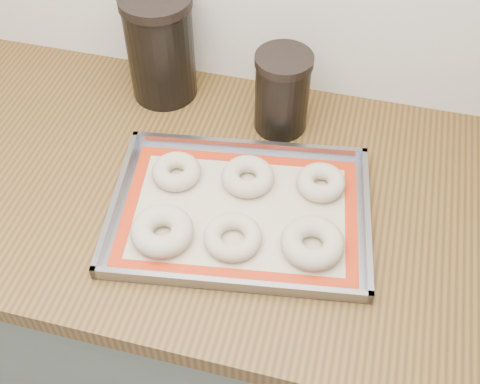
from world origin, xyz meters
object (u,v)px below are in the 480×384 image
(bagel_back_left, at_px, (176,171))
(bagel_back_mid, at_px, (248,176))
(baking_tray, at_px, (240,211))
(canister_left, at_px, (160,47))
(canister_mid, at_px, (282,92))
(bagel_front_right, at_px, (313,243))
(bagel_front_left, at_px, (162,231))
(bagel_front_mid, at_px, (233,237))
(bagel_back_right, at_px, (321,182))

(bagel_back_left, bearing_deg, bagel_back_mid, 8.72)
(baking_tray, xyz_separation_m, canister_left, (-0.24, 0.29, 0.11))
(bagel_back_left, height_order, canister_mid, canister_mid)
(bagel_front_right, xyz_separation_m, bagel_back_mid, (-0.14, 0.12, -0.00))
(bagel_back_mid, xyz_separation_m, canister_left, (-0.24, 0.22, 0.09))
(bagel_front_right, xyz_separation_m, canister_left, (-0.38, 0.34, 0.09))
(bagel_front_left, xyz_separation_m, canister_left, (-0.13, 0.38, 0.09))
(bagel_front_mid, relative_size, canister_left, 0.44)
(baking_tray, height_order, canister_mid, canister_mid)
(bagel_front_right, relative_size, bagel_back_right, 1.20)
(bagel_front_right, height_order, canister_left, canister_left)
(bagel_back_mid, bearing_deg, bagel_back_left, -171.28)
(bagel_front_right, bearing_deg, baking_tray, 160.68)
(bagel_front_left, relative_size, bagel_front_right, 1.00)
(bagel_front_mid, distance_m, bagel_back_left, 0.19)
(canister_left, bearing_deg, bagel_back_right, -28.15)
(baking_tray, relative_size, bagel_front_right, 4.64)
(baking_tray, relative_size, bagel_back_mid, 5.13)
(bagel_front_right, relative_size, bagel_back_mid, 1.11)
(baking_tray, xyz_separation_m, canister_mid, (0.02, 0.25, 0.08))
(bagel_front_left, bearing_deg, bagel_back_left, 98.55)
(bagel_front_left, distance_m, bagel_front_mid, 0.12)
(bagel_front_left, relative_size, bagel_front_mid, 1.08)
(baking_tray, bearing_deg, bagel_front_right, -19.32)
(bagel_front_mid, bearing_deg, canister_left, 124.41)
(bagel_front_mid, height_order, bagel_front_right, bagel_front_right)
(canister_mid, bearing_deg, bagel_back_mid, -98.25)
(bagel_front_right, distance_m, canister_left, 0.52)
(canister_mid, bearing_deg, baking_tray, -94.95)
(bagel_front_mid, bearing_deg, bagel_front_left, -170.37)
(bagel_front_left, distance_m, bagel_front_right, 0.26)
(bagel_front_left, bearing_deg, bagel_back_right, 36.42)
(bagel_back_left, distance_m, bagel_back_right, 0.27)
(bagel_front_mid, bearing_deg, bagel_back_mid, 93.48)
(bagel_front_mid, xyz_separation_m, bagel_back_right, (0.13, 0.16, 0.00))
(bagel_back_right, bearing_deg, bagel_back_left, -171.50)
(bagel_back_mid, relative_size, canister_mid, 0.57)
(bagel_front_mid, relative_size, bagel_back_left, 1.09)
(bagel_front_mid, relative_size, bagel_front_right, 0.93)
(baking_tray, xyz_separation_m, bagel_front_mid, (0.00, -0.07, 0.01))
(bagel_front_right, distance_m, bagel_back_right, 0.14)
(bagel_front_left, height_order, bagel_front_mid, bagel_front_left)
(bagel_back_left, bearing_deg, baking_tray, -21.07)
(baking_tray, height_order, canister_left, canister_left)
(canister_mid, bearing_deg, bagel_back_right, -54.96)
(bagel_front_mid, relative_size, bagel_back_mid, 1.02)
(canister_left, relative_size, canister_mid, 1.34)
(baking_tray, distance_m, bagel_front_right, 0.15)
(bagel_front_left, relative_size, canister_mid, 0.63)
(baking_tray, distance_m, bagel_back_left, 0.15)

